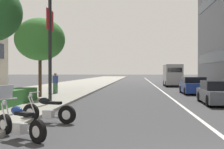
# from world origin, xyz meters

# --- Properties ---
(sidewalk_right_plaza) EXTENTS (160.00, 8.84, 0.15)m
(sidewalk_right_plaza) POSITION_xyz_m (30.00, 10.60, 0.07)
(sidewalk_right_plaza) COLOR gray
(sidewalk_right_plaza) RESTS_ON ground
(lane_centre_stripe) EXTENTS (110.00, 0.16, 0.01)m
(lane_centre_stripe) POSITION_xyz_m (35.00, 0.00, 0.00)
(lane_centre_stripe) COLOR silver
(lane_centre_stripe) RESTS_ON ground
(motorcycle_mid_row) EXTENTS (1.38, 1.86, 1.46)m
(motorcycle_mid_row) POSITION_xyz_m (2.63, 5.66, 0.43)
(motorcycle_mid_row) COLOR black
(motorcycle_mid_row) RESTS_ON ground
(motorcycle_second_in_row) EXTENTS (0.80, 2.11, 1.11)m
(motorcycle_second_in_row) POSITION_xyz_m (5.25, 5.63, 0.42)
(motorcycle_second_in_row) COLOR black
(motorcycle_second_in_row) RESTS_ON ground
(car_following_behind) EXTENTS (4.50, 1.98, 1.33)m
(car_following_behind) POSITION_xyz_m (12.29, -2.21, 0.63)
(car_following_behind) COLOR #4C515B
(car_following_behind) RESTS_ON ground
(car_lead_in_lane) EXTENTS (4.14, 1.95, 1.42)m
(car_lead_in_lane) POSITION_xyz_m (20.34, -2.29, 0.68)
(car_lead_in_lane) COLOR navy
(car_lead_in_lane) RESTS_ON ground
(delivery_van_ahead) EXTENTS (5.29, 2.18, 2.77)m
(delivery_van_ahead) POSITION_xyz_m (34.41, -2.21, 1.48)
(delivery_van_ahead) COLOR #B7B7BC
(delivery_van_ahead) RESTS_ON ground
(street_lamp_with_banners) EXTENTS (1.26, 2.47, 9.10)m
(street_lamp_with_banners) POSITION_xyz_m (10.42, 6.72, 5.49)
(street_lamp_with_banners) COLOR #232326
(street_lamp_with_banners) RESTS_ON sidewalk_right_plaza
(clipped_hedge_bed) EXTENTS (4.93, 1.10, 0.76)m
(clipped_hedge_bed) POSITION_xyz_m (9.91, 8.95, 0.53)
(clipped_hedge_bed) COLOR #337033
(clipped_hedge_bed) RESTS_ON sidewalk_right_plaza
(street_tree_by_lamp_post) EXTENTS (3.39, 3.39, 5.34)m
(street_tree_by_lamp_post) POSITION_xyz_m (14.69, 8.97, 4.04)
(street_tree_by_lamp_post) COLOR #473323
(street_tree_by_lamp_post) RESTS_ON sidewalk_right_plaza
(pedestrian_on_plaza) EXTENTS (0.45, 0.36, 1.61)m
(pedestrian_on_plaza) POSITION_xyz_m (17.89, 8.78, 0.96)
(pedestrian_on_plaza) COLOR #3F724C
(pedestrian_on_plaza) RESTS_ON sidewalk_right_plaza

